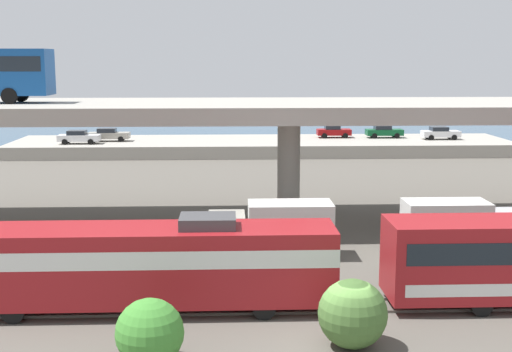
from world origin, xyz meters
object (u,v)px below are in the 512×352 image
service_truck_west (461,226)px  parked_car_0 (79,137)px  service_truck_east (274,228)px  parked_car_3 (440,133)px  train_locomotive (123,262)px  parked_car_1 (334,131)px  parked_car_2 (384,131)px  parked_car_4 (109,135)px

service_truck_west → parked_car_0: size_ratio=1.48×
service_truck_east → parked_car_3: size_ratio=1.55×
service_truck_east → parked_car_0: service_truck_east is taller
train_locomotive → service_truck_west: size_ratio=2.61×
service_truck_east → parked_car_1: 46.36m
parked_car_3 → service_truck_west: bearing=-105.8°
parked_car_1 → parked_car_3: size_ratio=0.92×
parked_car_0 → parked_car_3: bearing=3.5°
parked_car_0 → parked_car_1: bearing=9.5°
train_locomotive → parked_car_1: size_ratio=4.38×
train_locomotive → parked_car_2: (23.34, 52.69, 0.01)m
parked_car_0 → parked_car_3: (41.79, 2.53, -0.00)m
parked_car_0 → parked_car_3: 41.86m
parked_car_1 → parked_car_3: 12.54m
parked_car_3 → parked_car_4: 38.87m
parked_car_3 → parked_car_4: bearing=-179.7°
parked_car_3 → parked_car_4: (-38.87, -0.20, -0.00)m
parked_car_1 → parked_car_3: (12.31, -2.40, 0.00)m
service_truck_west → parked_car_1: service_truck_west is taller
parked_car_0 → parked_car_2: bearing=7.2°
parked_car_0 → parked_car_3: same height
train_locomotive → parked_car_1: bearing=-108.0°
service_truck_east → parked_car_4: size_ratio=1.45×
service_truck_west → parked_car_3: size_ratio=1.55×
service_truck_west → parked_car_1: (-0.18, 45.21, 0.57)m
parked_car_0 → parked_car_1: same height
service_truck_east → parked_car_1: bearing=-102.8°
train_locomotive → parked_car_3: (29.61, 50.73, 0.01)m
service_truck_west → parked_car_3: service_truck_west is taller
service_truck_west → parked_car_0: service_truck_west is taller
parked_car_3 → parked_car_4: size_ratio=0.94×
service_truck_west → parked_car_0: 50.02m
train_locomotive → service_truck_west: 19.19m
service_truck_east → parked_car_2: size_ratio=1.55×
service_truck_east → parked_car_1: size_ratio=1.68×
parked_car_1 → parked_car_0: bearing=-170.5°
service_truck_east → train_locomotive: bearing=48.3°
parked_car_1 → parked_car_4: same height
parked_car_4 → parked_car_0: bearing=-141.4°
parked_car_0 → train_locomotive: bearing=-75.8°
parked_car_1 → parked_car_4: size_ratio=0.86×
service_truck_west → parked_car_2: size_ratio=1.55×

